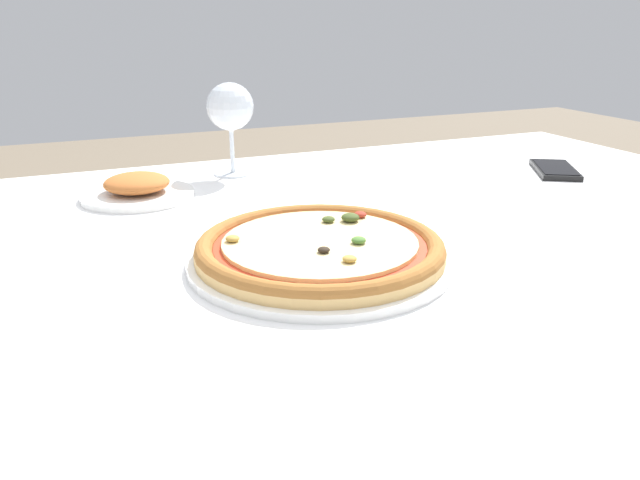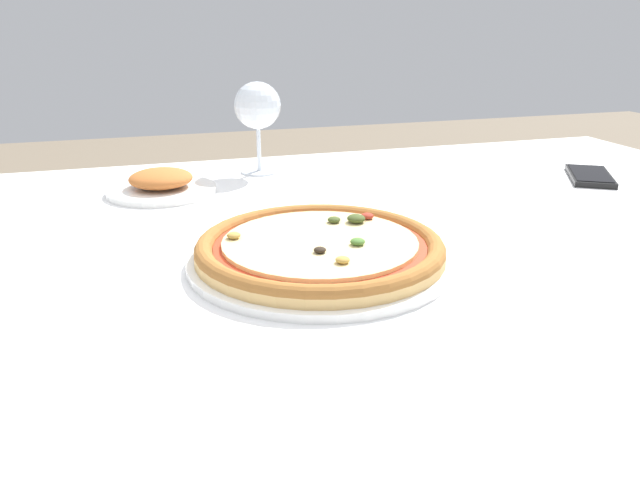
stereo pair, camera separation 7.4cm
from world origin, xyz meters
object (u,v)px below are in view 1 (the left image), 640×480
side_plate (137,189)px  pizza_plate (320,250)px  dining_table (400,291)px  cell_phone (555,169)px  wine_glass_far_left (230,109)px

side_plate → pizza_plate: bearing=-66.8°
dining_table → pizza_plate: bearing=-169.8°
pizza_plate → cell_phone: pizza_plate is taller
pizza_plate → side_plate: bearing=113.2°
dining_table → side_plate: side_plate is taller
wine_glass_far_left → side_plate: (-0.19, -0.10, -0.11)m
pizza_plate → wine_glass_far_left: size_ratio=1.88×
dining_table → side_plate: size_ratio=8.24×
pizza_plate → side_plate: size_ratio=1.76×
dining_table → side_plate: (-0.29, 0.36, 0.08)m
dining_table → pizza_plate: pizza_plate is taller
wine_glass_far_left → side_plate: 0.24m
pizza_plate → side_plate: (-0.16, 0.38, -0.00)m
dining_table → wine_glass_far_left: bearing=102.9°
cell_phone → side_plate: side_plate is taller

